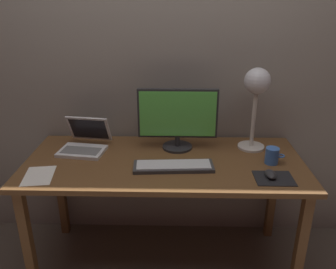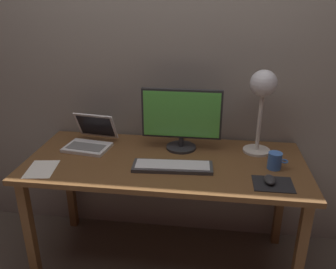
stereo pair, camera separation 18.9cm
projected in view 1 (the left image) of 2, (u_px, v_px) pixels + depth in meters
The scene contains 11 objects.
ground_plane at pixel (165, 261), 2.29m from camera, with size 4.80×4.80×0.00m, color brown.
back_wall at pixel (166, 51), 2.16m from camera, with size 4.80×0.06×2.60m, color gray.
desk at pixel (164, 172), 2.04m from camera, with size 1.60×0.70×0.74m.
monitor at pixel (178, 117), 2.08m from camera, with size 0.48×0.18×0.38m.
keyboard_main at pixel (173, 166), 1.91m from camera, with size 0.45×0.17×0.03m.
laptop at pixel (85, 140), 2.13m from camera, with size 0.30×0.31×0.19m.
desk_lamp at pixel (257, 89), 2.02m from camera, with size 0.16×0.16×0.50m.
mousepad at pixel (274, 178), 1.80m from camera, with size 0.20×0.16×0.00m, color black.
mouse at pixel (271, 174), 1.81m from camera, with size 0.06×0.10×0.03m, color #28282B.
coffee_mug at pixel (272, 156), 1.95m from camera, with size 0.11×0.08×0.09m.
paper_sheet_near_mouse at pixel (39, 176), 1.83m from camera, with size 0.15×0.21×0.00m, color white.
Camera 1 is at (0.07, -1.80, 1.64)m, focal length 37.10 mm.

